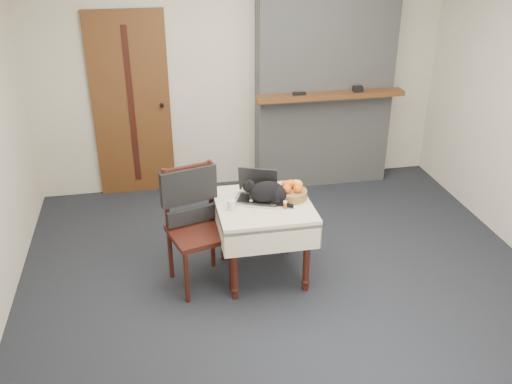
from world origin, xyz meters
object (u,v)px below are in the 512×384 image
cat (268,192)px  door (131,106)px  cream_jar (232,205)px  chair (193,210)px  side_table (263,215)px  fruit_basket (292,192)px  laptop (256,192)px  pill_bottle (285,205)px

cat → door: bearing=137.4°
cream_jar → chair: (-0.30, 0.12, -0.08)m
side_table → fruit_basket: bearing=10.3°
fruit_basket → laptop: bearing=170.2°
door → cat: door is taller
chair → cat: bearing=-21.1°
side_table → door: bearing=118.6°
cream_jar → fruit_basket: fruit_basket is taller
door → cream_jar: door is taller
door → pill_bottle: size_ratio=30.41×
cream_jar → fruit_basket: (0.53, 0.10, 0.02)m
laptop → cat: (0.08, -0.09, 0.03)m
side_table → laptop: bearing=114.2°
laptop → pill_bottle: bearing=-26.8°
laptop → fruit_basket: laptop is taller
door → cream_jar: (0.77, -1.97, -0.26)m
cat → fruit_basket: size_ratio=1.57×
laptop → fruit_basket: bearing=12.1°
cream_jar → chair: 0.34m
fruit_basket → chair: chair is taller
laptop → cat: bearing=-26.3°
door → side_table: (1.04, -1.91, -0.41)m
laptop → pill_bottle: 0.30m
cat → chair: chair is taller
cream_jar → chair: chair is taller
pill_bottle → fruit_basket: size_ratio=0.26×
laptop → chair: bearing=-155.0°
cat → side_table: bearing=-147.2°
cat → pill_bottle: size_ratio=6.16×
cream_jar → cat: bearing=11.8°
door → laptop: 2.09m
cat → pill_bottle: cat is taller
pill_bottle → side_table: bearing=140.3°
fruit_basket → chair: (-0.83, 0.02, -0.10)m
cream_jar → pill_bottle: 0.43m
cream_jar → chair: size_ratio=0.08×
laptop → chair: size_ratio=0.40×
side_table → chair: 0.59m
laptop → chair: (-0.53, -0.03, -0.10)m
laptop → cat: 0.12m
door → fruit_basket: 2.29m
door → side_table: bearing=-61.4°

